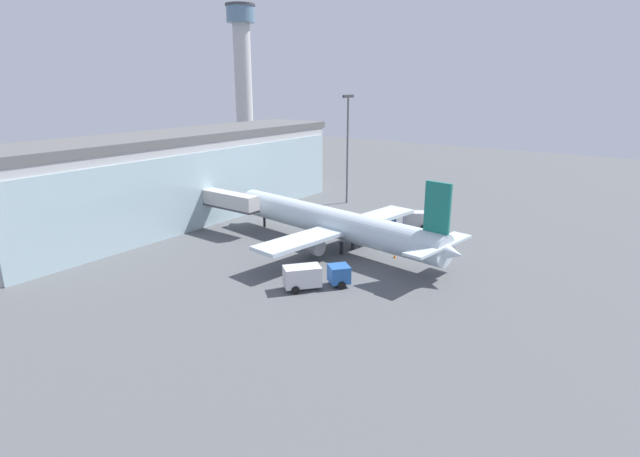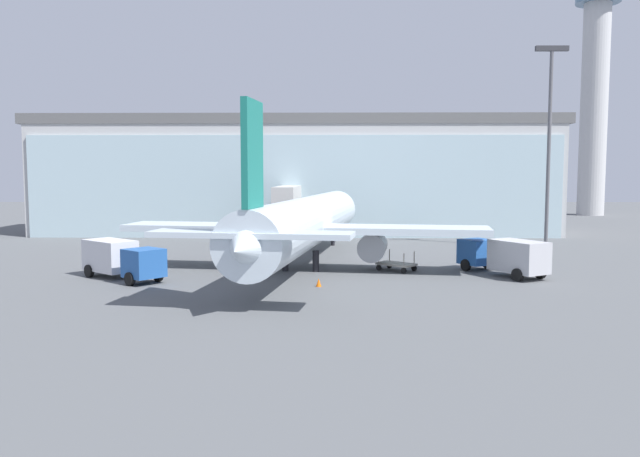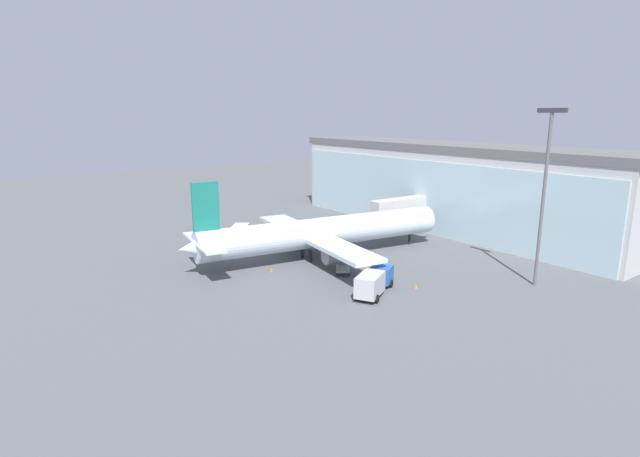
% 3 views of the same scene
% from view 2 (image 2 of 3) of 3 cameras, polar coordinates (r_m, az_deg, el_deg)
% --- Properties ---
extents(ground, '(240.00, 240.00, 0.00)m').
position_cam_2_polar(ground, '(41.85, -4.33, -5.12)').
color(ground, '#545659').
extents(terminal_building, '(63.59, 13.75, 14.23)m').
position_cam_2_polar(terminal_building, '(77.71, -2.15, 4.86)').
color(terminal_building, '#B5B5B5').
rests_on(terminal_building, ground).
extents(jet_bridge, '(2.84, 14.15, 6.02)m').
position_cam_2_polar(jet_bridge, '(68.34, -2.83, 2.76)').
color(jet_bridge, beige).
rests_on(jet_bridge, ground).
extents(control_tower, '(7.79, 7.79, 41.23)m').
position_cam_2_polar(control_tower, '(121.37, 23.85, 12.29)').
color(control_tower, '#BBBBBB').
rests_on(control_tower, ground).
extents(apron_light_mast, '(3.20, 0.40, 19.68)m').
position_cam_2_polar(apron_light_mast, '(65.61, 20.24, 8.44)').
color(apron_light_mast, '#59595E').
rests_on(apron_light_mast, ground).
extents(airplane, '(28.35, 38.52, 11.30)m').
position_cam_2_polar(airplane, '(48.96, -1.32, 0.52)').
color(airplane, silver).
rests_on(airplane, ground).
extents(catering_truck, '(6.99, 6.41, 2.65)m').
position_cam_2_polar(catering_truck, '(45.85, -17.77, -2.60)').
color(catering_truck, '#2659A5').
rests_on(catering_truck, ground).
extents(fuel_truck, '(5.45, 7.46, 2.65)m').
position_cam_2_polar(fuel_truck, '(47.22, 16.51, -2.35)').
color(fuel_truck, '#2659A5').
rests_on(fuel_truck, ground).
extents(baggage_cart, '(3.18, 3.02, 1.50)m').
position_cam_2_polar(baggage_cart, '(47.77, 7.00, -3.27)').
color(baggage_cart, '#9E998C').
rests_on(baggage_cart, ground).
extents(safety_cone_nose, '(0.36, 0.36, 0.55)m').
position_cam_2_polar(safety_cone_nose, '(40.92, -0.12, -4.95)').
color(safety_cone_nose, orange).
rests_on(safety_cone_nose, ground).
extents(safety_cone_wingtip, '(0.36, 0.36, 0.55)m').
position_cam_2_polar(safety_cone_wingtip, '(52.58, 16.53, -2.92)').
color(safety_cone_wingtip, orange).
rests_on(safety_cone_wingtip, ground).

